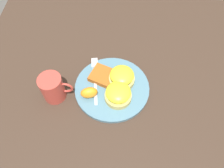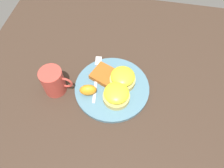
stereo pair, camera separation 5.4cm
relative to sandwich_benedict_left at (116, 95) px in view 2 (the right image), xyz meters
The scene contains 8 objects.
ground_plane 0.07m from the sandwich_benedict_left, 118.16° to the left, with size 1.10×1.10×0.00m, color #38281E.
plate 0.06m from the sandwich_benedict_left, 118.16° to the left, with size 0.27×0.27×0.01m, color slate.
sandwich_benedict_left is the anchor object (origin of this frame).
sandwich_benedict_right 0.07m from the sandwich_benedict_left, 82.12° to the left, with size 0.09×0.09×0.06m.
hashbrown_patty 0.10m from the sandwich_benedict_left, 123.62° to the left, with size 0.10×0.08×0.02m, color #A2531B.
orange_wedge 0.10m from the sandwich_benedict_left, behind, with size 0.06×0.04×0.04m, color orange.
fork 0.13m from the sandwich_benedict_left, 137.14° to the left, with size 0.04×0.21×0.00m.
cup 0.23m from the sandwich_benedict_left, behind, with size 0.11×0.08×0.10m.
Camera 2 is at (0.08, -0.41, 0.69)m, focal length 35.00 mm.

